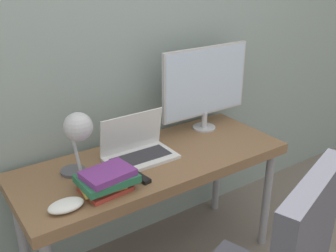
{
  "coord_description": "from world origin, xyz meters",
  "views": [
    {
      "loc": [
        -1.0,
        -1.3,
        1.72
      ],
      "look_at": [
        0.08,
        0.27,
        0.91
      ],
      "focal_mm": 42.0,
      "sensor_mm": 36.0,
      "label": 1
    }
  ],
  "objects": [
    {
      "name": "book_stack",
      "position": [
        -0.35,
        0.15,
        0.78
      ],
      "size": [
        0.26,
        0.2,
        0.11
      ],
      "color": "#B2382D",
      "rests_on": "desk"
    },
    {
      "name": "game_controller",
      "position": [
        -0.56,
        0.11,
        0.75
      ],
      "size": [
        0.16,
        0.1,
        0.04
      ],
      "color": "white",
      "rests_on": "desk"
    },
    {
      "name": "laptop",
      "position": [
        -0.06,
        0.35,
        0.78
      ],
      "size": [
        0.37,
        0.23,
        0.24
      ],
      "color": "silver",
      "rests_on": "desk"
    },
    {
      "name": "monitor",
      "position": [
        0.48,
        0.45,
        1.02
      ],
      "size": [
        0.62,
        0.14,
        0.52
      ],
      "color": "#B7B7BC",
      "rests_on": "desk"
    },
    {
      "name": "wall_back",
      "position": [
        0.0,
        0.65,
        1.3
      ],
      "size": [
        8.0,
        0.05,
        2.6
      ],
      "color": "gray",
      "rests_on": "ground_plane"
    },
    {
      "name": "tv_remote",
      "position": [
        -0.17,
        0.15,
        0.74
      ],
      "size": [
        0.06,
        0.14,
        0.02
      ],
      "color": "black",
      "rests_on": "desk"
    },
    {
      "name": "desk_lamp",
      "position": [
        -0.42,
        0.27,
        1.0
      ],
      "size": [
        0.13,
        0.26,
        0.36
      ],
      "color": "#4C4C51",
      "rests_on": "desk"
    },
    {
      "name": "desk",
      "position": [
        0.0,
        0.29,
        0.66
      ],
      "size": [
        1.49,
        0.59,
        0.73
      ],
      "color": "brown",
      "rests_on": "ground_plane"
    }
  ]
}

